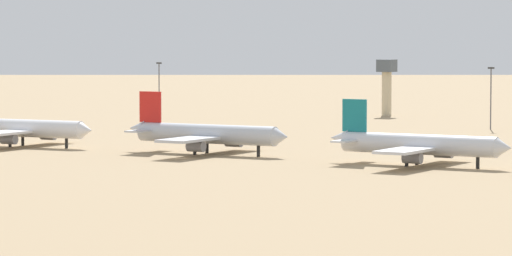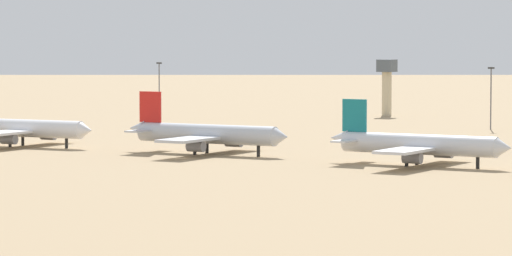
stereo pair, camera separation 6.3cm
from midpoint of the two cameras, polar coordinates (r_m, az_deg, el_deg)
name	(u,v)px [view 2 (the right image)]	position (r m, az deg, el deg)	size (l,w,h in m)	color
ground	(181,158)	(296.14, -3.06, -1.24)	(4000.00, 4000.00, 0.00)	#9E8460
ridge_far_west	(383,13)	(1531.56, 5.14, 4.65)	(314.39, 229.35, 107.05)	slate
parked_jet_orange_1	(20,128)	(333.07, -9.51, -0.01)	(39.65, 33.50, 13.09)	white
parked_jet_red_2	(205,134)	(306.62, -2.05, -0.25)	(40.61, 34.12, 13.42)	silver
parked_jet_teal_3	(417,144)	(279.95, 6.54, -0.67)	(39.04, 32.72, 12.92)	silver
control_tower	(387,82)	(463.54, 5.32, 1.87)	(5.20, 5.20, 18.46)	#C6B793
light_pole_mid	(159,86)	(452.74, -3.93, 1.71)	(1.80, 0.50, 17.69)	#59595E
light_pole_east	(491,94)	(396.26, 9.49, 1.37)	(1.80, 0.50, 17.34)	#59595E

